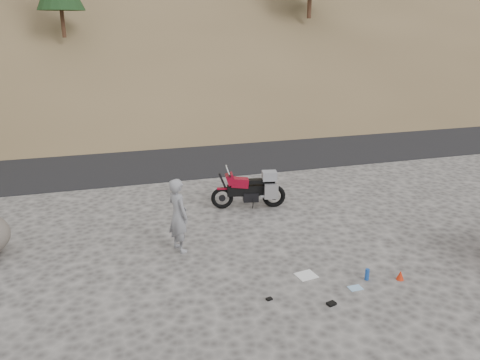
% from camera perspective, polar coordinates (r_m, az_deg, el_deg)
% --- Properties ---
extents(ground, '(140.00, 140.00, 0.00)m').
position_cam_1_polar(ground, '(10.17, 0.71, -9.41)').
color(ground, '#484542').
rests_on(ground, ground).
extents(road, '(120.00, 7.00, 0.05)m').
position_cam_1_polar(road, '(18.42, -7.54, 3.35)').
color(road, black).
rests_on(road, ground).
extents(motorcycle, '(2.02, 0.80, 1.21)m').
position_cam_1_polar(motorcycle, '(12.62, 1.47, -1.16)').
color(motorcycle, black).
rests_on(motorcycle, ground).
extents(man, '(0.59, 0.71, 1.66)m').
position_cam_1_polar(man, '(10.58, -7.35, -8.41)').
color(man, gray).
rests_on(man, ground).
extents(gear_white_cloth, '(0.43, 0.40, 0.01)m').
position_cam_1_polar(gear_white_cloth, '(9.59, 8.07, -11.43)').
color(gear_white_cloth, white).
rests_on(gear_white_cloth, ground).
extents(gear_bottle, '(0.08, 0.08, 0.23)m').
position_cam_1_polar(gear_bottle, '(9.64, 15.24, -11.04)').
color(gear_bottle, '#19469A').
rests_on(gear_bottle, ground).
extents(gear_funnel, '(0.19, 0.19, 0.19)m').
position_cam_1_polar(gear_funnel, '(9.84, 18.96, -10.92)').
color(gear_funnel, red).
rests_on(gear_funnel, ground).
extents(gear_glove_a, '(0.18, 0.15, 0.05)m').
position_cam_1_polar(gear_glove_a, '(8.77, 11.08, -14.57)').
color(gear_glove_a, black).
rests_on(gear_glove_a, ground).
extents(gear_glove_b, '(0.12, 0.10, 0.04)m').
position_cam_1_polar(gear_glove_b, '(8.77, 3.58, -14.26)').
color(gear_glove_b, black).
rests_on(gear_glove_b, ground).
extents(gear_blue_cloth, '(0.27, 0.20, 0.01)m').
position_cam_1_polar(gear_blue_cloth, '(9.36, 13.87, -12.65)').
color(gear_blue_cloth, '#91BCE1').
rests_on(gear_blue_cloth, ground).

